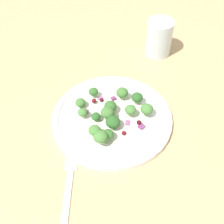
% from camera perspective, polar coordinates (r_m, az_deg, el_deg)
% --- Properties ---
extents(ground_plane, '(1.80, 1.80, 0.02)m').
position_cam_1_polar(ground_plane, '(0.67, -1.68, -1.22)').
color(ground_plane, tan).
extents(plate, '(0.26, 0.26, 0.02)m').
position_cam_1_polar(plate, '(0.65, 0.00, -1.07)').
color(plate, white).
rests_on(plate, ground_plane).
extents(dressing_pool, '(0.15, 0.15, 0.00)m').
position_cam_1_polar(dressing_pool, '(0.65, -0.00, -0.82)').
color(dressing_pool, white).
rests_on(dressing_pool, plate).
extents(broccoli_floret_0, '(0.03, 0.03, 0.03)m').
position_cam_1_polar(broccoli_floret_0, '(0.67, 1.94, 3.65)').
color(broccoli_floret_0, '#8EB77A').
rests_on(broccoli_floret_0, plate).
extents(broccoli_floret_1, '(0.02, 0.02, 0.02)m').
position_cam_1_polar(broccoli_floret_1, '(0.63, -3.06, -0.89)').
color(broccoli_floret_1, '#8EB77A').
rests_on(broccoli_floret_1, plate).
extents(broccoli_floret_2, '(0.02, 0.02, 0.02)m').
position_cam_1_polar(broccoli_floret_2, '(0.68, -3.52, 3.82)').
color(broccoli_floret_2, '#ADD18E').
rests_on(broccoli_floret_2, plate).
extents(broccoli_floret_3, '(0.03, 0.03, 0.03)m').
position_cam_1_polar(broccoli_floret_3, '(0.61, 0.18, -1.93)').
color(broccoli_floret_3, '#8EB77A').
rests_on(broccoli_floret_3, plate).
extents(broccoli_floret_4, '(0.03, 0.03, 0.03)m').
position_cam_1_polar(broccoli_floret_4, '(0.58, -2.17, -4.73)').
color(broccoli_floret_4, '#9EC684').
rests_on(broccoli_floret_4, plate).
extents(broccoli_floret_5, '(0.02, 0.02, 0.02)m').
position_cam_1_polar(broccoli_floret_5, '(0.64, -5.57, -0.09)').
color(broccoli_floret_5, '#ADD18E').
rests_on(broccoli_floret_5, plate).
extents(broccoli_floret_6, '(0.03, 0.03, 0.03)m').
position_cam_1_polar(broccoli_floret_6, '(0.66, 4.76, 2.72)').
color(broccoli_floret_6, '#9EC684').
rests_on(broccoli_floret_6, plate).
extents(broccoli_floret_7, '(0.03, 0.03, 0.03)m').
position_cam_1_polar(broccoli_floret_7, '(0.64, 6.58, 0.51)').
color(broccoli_floret_7, '#8EB77A').
rests_on(broccoli_floret_7, plate).
extents(broccoli_floret_8, '(0.03, 0.03, 0.03)m').
position_cam_1_polar(broccoli_floret_8, '(0.62, -0.86, -0.15)').
color(broccoli_floret_8, '#9EC684').
rests_on(broccoli_floret_8, plate).
extents(broccoli_floret_9, '(0.02, 0.02, 0.02)m').
position_cam_1_polar(broccoli_floret_9, '(0.60, -0.75, -4.24)').
color(broccoli_floret_9, '#ADD18E').
rests_on(broccoli_floret_9, plate).
extents(broccoli_floret_10, '(0.02, 0.02, 0.02)m').
position_cam_1_polar(broccoli_floret_10, '(0.66, -5.97, 1.73)').
color(broccoli_floret_10, '#8EB77A').
rests_on(broccoli_floret_10, plate).
extents(broccoli_floret_11, '(0.02, 0.02, 0.02)m').
position_cam_1_polar(broccoli_floret_11, '(0.63, 3.50, 0.39)').
color(broccoli_floret_11, '#ADD18E').
rests_on(broccoli_floret_11, plate).
extents(broccoli_floret_12, '(0.02, 0.02, 0.03)m').
position_cam_1_polar(broccoli_floret_12, '(0.60, -3.28, -3.52)').
color(broccoli_floret_12, '#8EB77A').
rests_on(broccoli_floret_12, plate).
extents(broccoli_floret_13, '(0.03, 0.03, 0.03)m').
position_cam_1_polar(broccoli_floret_13, '(0.64, -0.31, 1.00)').
color(broccoli_floret_13, '#9EC684').
rests_on(broccoli_floret_13, plate).
extents(cranberry_0, '(0.01, 0.01, 0.01)m').
position_cam_1_polar(cranberry_0, '(0.63, 0.97, -1.60)').
color(cranberry_0, '#4C0A14').
rests_on(cranberry_0, plate).
extents(cranberry_1, '(0.01, 0.01, 0.01)m').
position_cam_1_polar(cranberry_1, '(0.61, 2.25, -4.00)').
color(cranberry_1, maroon).
rests_on(cranberry_1, plate).
extents(cranberry_2, '(0.01, 0.01, 0.01)m').
position_cam_1_polar(cranberry_2, '(0.67, -1.99, 2.26)').
color(cranberry_2, '#4C0A14').
rests_on(cranberry_2, plate).
extents(cranberry_3, '(0.01, 0.01, 0.01)m').
position_cam_1_polar(cranberry_3, '(0.63, 5.11, -1.99)').
color(cranberry_3, '#4C0A14').
rests_on(cranberry_3, plate).
extents(cranberry_4, '(0.01, 0.01, 0.01)m').
position_cam_1_polar(cranberry_4, '(0.67, -3.41, 2.11)').
color(cranberry_4, maroon).
rests_on(cranberry_4, plate).
extents(onion_bit_0, '(0.01, 0.01, 0.00)m').
position_cam_1_polar(onion_bit_0, '(0.68, 0.25, 2.60)').
color(onion_bit_0, '#843D75').
rests_on(onion_bit_0, plate).
extents(onion_bit_1, '(0.02, 0.02, 0.00)m').
position_cam_1_polar(onion_bit_1, '(0.63, 5.56, -2.72)').
color(onion_bit_1, '#843D75').
rests_on(onion_bit_1, plate).
extents(onion_bit_2, '(0.01, 0.01, 0.00)m').
position_cam_1_polar(onion_bit_2, '(0.68, -2.16, 2.59)').
color(onion_bit_2, '#A35B93').
rests_on(onion_bit_2, plate).
extents(onion_bit_3, '(0.01, 0.01, 0.01)m').
position_cam_1_polar(onion_bit_3, '(0.63, 2.94, -2.08)').
color(onion_bit_3, '#A35B93').
rests_on(onion_bit_3, plate).
extents(onion_bit_4, '(0.01, 0.01, 0.01)m').
position_cam_1_polar(onion_bit_4, '(0.66, 0.20, 0.83)').
color(onion_bit_4, '#843D75').
rests_on(onion_bit_4, plate).
extents(onion_bit_5, '(0.02, 0.02, 0.00)m').
position_cam_1_polar(onion_bit_5, '(0.65, -5.11, 0.08)').
color(onion_bit_5, '#934C84').
rests_on(onion_bit_5, plate).
extents(fork, '(0.19, 0.04, 0.01)m').
position_cam_1_polar(fork, '(0.57, -8.32, -14.67)').
color(fork, silver).
rests_on(fork, ground_plane).
extents(water_glass, '(0.07, 0.07, 0.09)m').
position_cam_1_polar(water_glass, '(0.81, 8.87, 13.69)').
color(water_glass, silver).
rests_on(water_glass, ground_plane).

